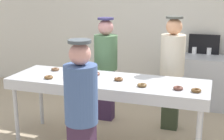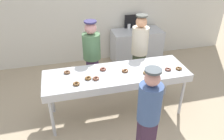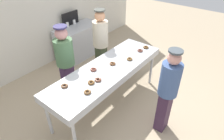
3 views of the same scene
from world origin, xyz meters
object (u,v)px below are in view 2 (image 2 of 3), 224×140
object	(u,v)px
chocolate_donut_4	(146,73)
menu_display	(134,21)
paper_cup_0	(129,26)
chocolate_donut_3	(103,69)
chocolate_donut_5	(76,84)
chocolate_donut_0	(125,71)
chocolate_donut_1	(168,69)
prep_counter	(136,46)
worker_baker	(92,53)
chocolate_donut_2	(96,78)
customer_waiting	(148,114)
chocolate_donut_8	(88,78)
fryer_conveyor	(117,76)
chocolate_donut_6	(179,68)
paper_cup_1	(138,25)
chocolate_donut_7	(67,72)
worker_assistant	(140,48)

from	to	relation	value
chocolate_donut_4	menu_display	size ratio (longest dim) A/B	0.21
paper_cup_0	chocolate_donut_3	bearing A→B (deg)	-119.54
paper_cup_0	chocolate_donut_5	bearing A→B (deg)	-125.02
chocolate_donut_0	menu_display	distance (m)	2.42
chocolate_donut_1	prep_counter	world-z (taller)	chocolate_donut_1
chocolate_donut_4	menu_display	xyz separation A→B (m)	(0.60, 2.39, 0.14)
chocolate_donut_5	prep_counter	xyz separation A→B (m)	(1.84, 2.17, -0.49)
chocolate_donut_4	worker_baker	distance (m)	1.27
chocolate_donut_2	prep_counter	bearing A→B (deg)	54.30
chocolate_donut_0	customer_waiting	world-z (taller)	customer_waiting
prep_counter	chocolate_donut_4	bearing A→B (deg)	-105.68
chocolate_donut_0	prep_counter	bearing A→B (deg)	64.36
chocolate_donut_8	paper_cup_0	xyz separation A→B (m)	(1.46, 2.27, 0.02)
chocolate_donut_3	fryer_conveyor	bearing A→B (deg)	-34.65
customer_waiting	menu_display	size ratio (longest dim) A/B	2.99
chocolate_donut_8	customer_waiting	bearing A→B (deg)	-57.92
chocolate_donut_1	chocolate_donut_6	xyz separation A→B (m)	(0.21, -0.02, 0.00)
chocolate_donut_3	paper_cup_1	bearing A→B (deg)	55.43
chocolate_donut_4	chocolate_donut_2	bearing A→B (deg)	177.68
chocolate_donut_1	chocolate_donut_2	bearing A→B (deg)	179.26
chocolate_donut_5	menu_display	distance (m)	3.05
customer_waiting	paper_cup_1	size ratio (longest dim) A/B	13.24
paper_cup_0	chocolate_donut_7	bearing A→B (deg)	-132.11
chocolate_donut_6	chocolate_donut_5	bearing A→B (deg)	-178.67
chocolate_donut_5	worker_baker	xyz separation A→B (m)	(0.43, 1.03, 0.01)
chocolate_donut_2	chocolate_donut_4	world-z (taller)	same
chocolate_donut_5	chocolate_donut_8	size ratio (longest dim) A/B	1.00
fryer_conveyor	worker_assistant	world-z (taller)	worker_assistant
chocolate_donut_7	paper_cup_0	size ratio (longest dim) A/B	0.95
chocolate_donut_3	worker_baker	world-z (taller)	worker_baker
prep_counter	paper_cup_0	xyz separation A→B (m)	(-0.16, 0.23, 0.51)
chocolate_donut_7	menu_display	xyz separation A→B (m)	(1.96, 2.03, 0.14)
chocolate_donut_8	worker_baker	distance (m)	0.93
worker_assistant	fryer_conveyor	bearing A→B (deg)	58.75
chocolate_donut_3	menu_display	world-z (taller)	menu_display
worker_assistant	customer_waiting	distance (m)	2.04
chocolate_donut_0	chocolate_donut_5	bearing A→B (deg)	-166.95
chocolate_donut_0	chocolate_donut_2	world-z (taller)	same
chocolate_donut_5	chocolate_donut_4	bearing A→B (deg)	2.13
chocolate_donut_5	paper_cup_1	bearing A→B (deg)	51.20
chocolate_donut_4	customer_waiting	bearing A→B (deg)	-109.96
chocolate_donut_8	paper_cup_0	bearing A→B (deg)	57.22
chocolate_donut_2	menu_display	xyz separation A→B (m)	(1.50, 2.35, 0.14)
worker_assistant	chocolate_donut_3	bearing A→B (deg)	45.49
chocolate_donut_0	paper_cup_1	size ratio (longest dim) A/B	0.95
chocolate_donut_7	customer_waiting	size ratio (longest dim) A/B	0.07
chocolate_donut_0	worker_assistant	size ratio (longest dim) A/B	0.07
fryer_conveyor	prep_counter	xyz separation A→B (m)	(1.10, 1.96, -0.40)
fryer_conveyor	paper_cup_1	bearing A→B (deg)	61.50
chocolate_donut_4	paper_cup_1	distance (m)	2.46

